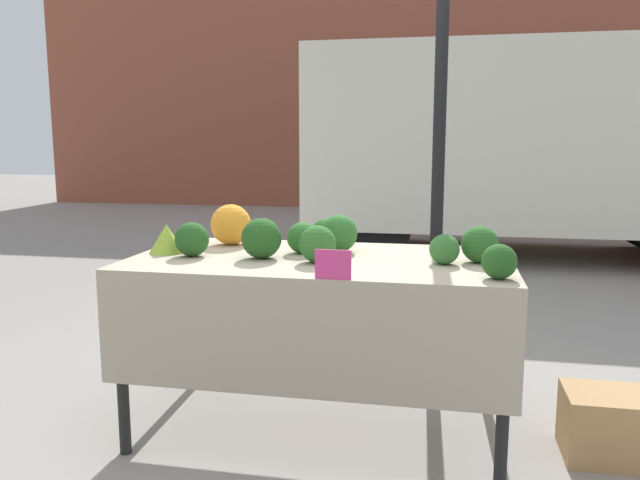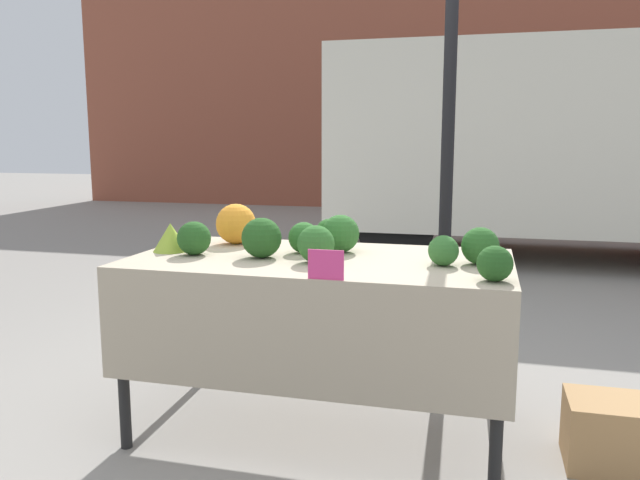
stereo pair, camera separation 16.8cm
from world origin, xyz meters
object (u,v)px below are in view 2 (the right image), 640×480
object	(u,v)px
parked_truck	(539,146)
price_sign	(326,265)
orange_cauliflower	(236,224)
produce_crate	(623,435)

from	to	relation	value
parked_truck	price_sign	world-z (taller)	parked_truck
orange_cauliflower	produce_crate	size ratio (longest dim) A/B	0.45
orange_cauliflower	parked_truck	bearing A→B (deg)	68.73
parked_truck	produce_crate	size ratio (longest dim) A/B	10.88
orange_cauliflower	produce_crate	xyz separation A→B (m)	(1.83, -0.28, -0.79)
orange_cauliflower	price_sign	bearing A→B (deg)	-46.99
parked_truck	produce_crate	world-z (taller)	parked_truck
parked_truck	orange_cauliflower	world-z (taller)	parked_truck
orange_cauliflower	price_sign	distance (m)	0.96
parked_truck	produce_crate	xyz separation A→B (m)	(0.01, -4.96, -1.15)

